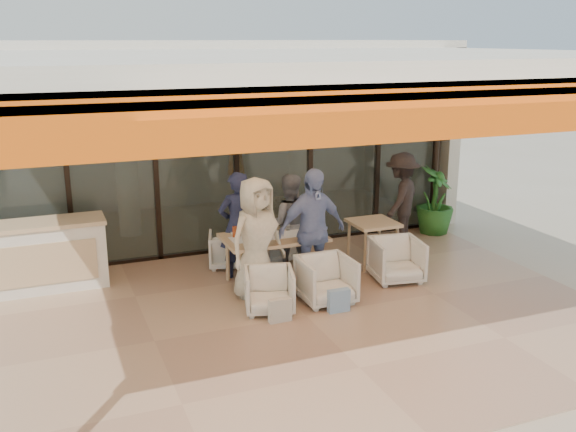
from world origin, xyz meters
name	(u,v)px	position (x,y,z in m)	size (l,w,h in m)	color
ground	(306,317)	(0.00, 0.00, 0.00)	(70.00, 70.00, 0.00)	#C6B293
terrace_floor	(306,317)	(0.00, 0.00, 0.01)	(8.00, 6.00, 0.01)	tan
terrace_structure	(317,66)	(0.00, -0.26, 3.25)	(8.00, 6.00, 3.40)	silver
glass_storefront	(236,160)	(0.00, 3.00, 1.60)	(8.08, 0.10, 3.20)	#9EADA3
interior_block	(201,108)	(0.01, 5.31, 2.23)	(9.05, 3.62, 3.52)	silver
host_counter	(41,256)	(-3.19, 2.30, 0.53)	(1.85, 0.65, 1.04)	silver
dining_table	(273,240)	(0.03, 1.32, 0.69)	(1.50, 0.90, 0.93)	tan
chair_far_left	(229,248)	(-0.39, 2.26, 0.32)	(0.62, 0.58, 0.63)	white
chair_far_right	(277,243)	(0.45, 2.26, 0.29)	(0.57, 0.53, 0.59)	white
chair_near_left	(269,289)	(-0.39, 0.36, 0.33)	(0.64, 0.60, 0.66)	white
chair_near_right	(326,278)	(0.45, 0.36, 0.36)	(0.70, 0.66, 0.72)	white
diner_navy	(237,226)	(-0.39, 1.76, 0.83)	(0.60, 0.40, 1.66)	#1A1E39
diner_grey	(289,223)	(0.45, 1.76, 0.78)	(0.76, 0.59, 1.56)	#5E5E63
diner_cream	(257,239)	(-0.39, 0.86, 0.88)	(0.86, 0.56, 1.75)	beige
diner_periwinkle	(312,231)	(0.45, 0.86, 0.91)	(1.06, 0.44, 1.81)	#6F80B9
tote_bag_cream	(280,311)	(-0.39, -0.04, 0.17)	(0.30, 0.10, 0.34)	silver
tote_bag_blue	(339,301)	(0.45, -0.04, 0.17)	(0.30, 0.10, 0.34)	#99BFD8
side_table	(373,228)	(1.79, 1.46, 0.64)	(0.70, 0.70, 0.74)	tan
side_chair	(397,258)	(1.79, 0.71, 0.37)	(0.71, 0.67, 0.73)	white
standing_woman	(401,199)	(2.79, 2.27, 0.83)	(1.07, 0.62, 1.66)	black
potted_palm	(435,201)	(3.72, 2.58, 0.64)	(0.71, 0.71, 1.27)	#1E5919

